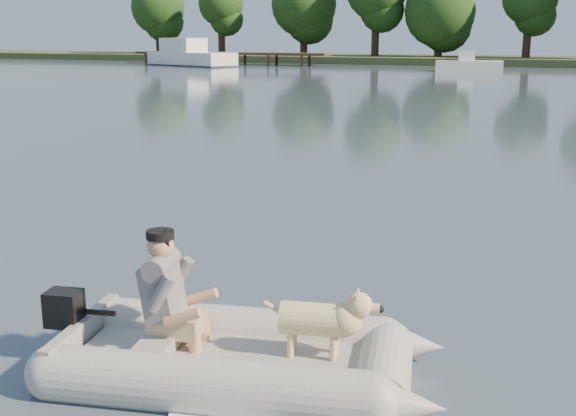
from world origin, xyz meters
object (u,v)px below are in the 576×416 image
at_px(man, 165,286).
at_px(motorboat, 469,58).
at_px(dinghy, 239,314).
at_px(cabin_cruiser, 191,52).
at_px(dock, 230,58).
at_px(dog, 313,325).

relative_size(man, motorboat, 0.20).
bearing_deg(man, dinghy, -4.24).
xyz_separation_m(cabin_cruiser, motorboat, (22.49, -0.09, -0.21)).
height_order(dinghy, cabin_cruiser, cabin_cruiser).
relative_size(dinghy, cabin_cruiser, 0.49).
bearing_deg(motorboat, dinghy, -92.79).
bearing_deg(dock, cabin_cruiser, -111.95).
xyz_separation_m(dock, dog, (27.21, -51.95, -0.07)).
distance_m(dock, dog, 58.64).
distance_m(man, dog, 1.20).
xyz_separation_m(dinghy, dog, (0.55, 0.16, -0.06)).
distance_m(man, cabin_cruiser, 55.64).
relative_size(dock, dinghy, 4.27).
bearing_deg(dinghy, dock, 105.45).
height_order(dock, dog, dock).
relative_size(man, cabin_cruiser, 0.11).
xyz_separation_m(man, dog, (1.16, 0.24, -0.23)).
xyz_separation_m(dock, motorboat, (20.93, -3.98, 0.40)).
bearing_deg(dog, man, -180.00).
relative_size(dock, man, 19.02).
bearing_deg(dinghy, cabin_cruiser, 108.69).
xyz_separation_m(dog, cabin_cruiser, (-28.77, 48.06, 0.67)).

